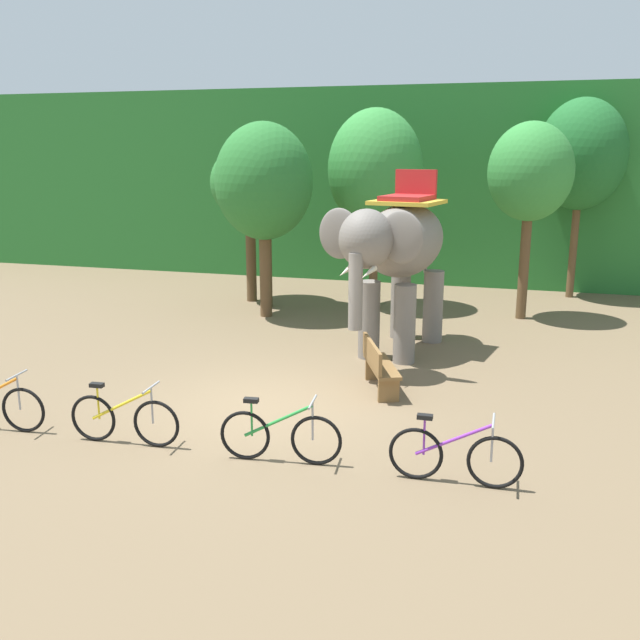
% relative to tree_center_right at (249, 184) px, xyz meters
% --- Properties ---
extents(ground_plane, '(80.00, 80.00, 0.00)m').
position_rel_tree_center_right_xyz_m(ground_plane, '(3.31, -7.81, -3.26)').
color(ground_plane, brown).
extents(foliage_hedge, '(36.00, 6.00, 6.09)m').
position_rel_tree_center_right_xyz_m(foliage_hedge, '(3.31, 6.79, -0.22)').
color(foliage_hedge, '#28702D').
rests_on(foliage_hedge, ground).
extents(tree_center_right, '(2.13, 2.13, 4.32)m').
position_rel_tree_center_right_xyz_m(tree_center_right, '(0.00, 0.00, 0.00)').
color(tree_center_right, brown).
rests_on(tree_center_right, ground).
extents(tree_far_right, '(2.04, 2.04, 4.74)m').
position_rel_tree_center_right_xyz_m(tree_far_right, '(0.70, -0.57, 0.36)').
color(tree_far_right, brown).
rests_on(tree_far_right, ground).
extents(tree_center, '(2.44, 2.44, 4.86)m').
position_rel_tree_center_right_xyz_m(tree_center, '(1.04, -1.64, 0.13)').
color(tree_center, brown).
rests_on(tree_center, ground).
extents(tree_center_left, '(2.48, 2.48, 5.24)m').
position_rel_tree_center_right_xyz_m(tree_center_left, '(3.46, 0.20, 0.41)').
color(tree_center_left, brown).
rests_on(tree_center_left, ground).
extents(tree_far_left, '(2.06, 2.06, 4.86)m').
position_rel_tree_center_right_xyz_m(tree_far_left, '(7.36, -0.09, 0.36)').
color(tree_far_left, brown).
rests_on(tree_far_left, ground).
extents(tree_right, '(2.46, 2.46, 5.59)m').
position_rel_tree_center_right_xyz_m(tree_right, '(8.71, 3.05, 0.77)').
color(tree_right, brown).
rests_on(tree_right, ground).
extents(elephant, '(2.36, 4.24, 3.78)m').
position_rel_tree_center_right_xyz_m(elephant, '(4.84, -4.06, -1.06)').
color(elephant, slate).
rests_on(elephant, ground).
extents(bike_yellow, '(1.71, 0.52, 0.92)m').
position_rel_tree_center_right_xyz_m(bike_yellow, '(1.86, -9.82, -2.88)').
color(bike_yellow, black).
rests_on(bike_yellow, ground).
extents(bike_green, '(1.71, 0.52, 0.92)m').
position_rel_tree_center_right_xyz_m(bike_green, '(4.24, -9.78, -2.88)').
color(bike_green, black).
rests_on(bike_green, ground).
extents(bike_purple, '(1.71, 0.52, 0.92)m').
position_rel_tree_center_right_xyz_m(bike_purple, '(6.60, -9.77, -2.88)').
color(bike_purple, black).
rests_on(bike_purple, ground).
extents(wooden_bench, '(0.95, 1.54, 0.89)m').
position_rel_tree_center_right_xyz_m(wooden_bench, '(4.95, -6.50, -2.79)').
color(wooden_bench, brown).
rests_on(wooden_bench, ground).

